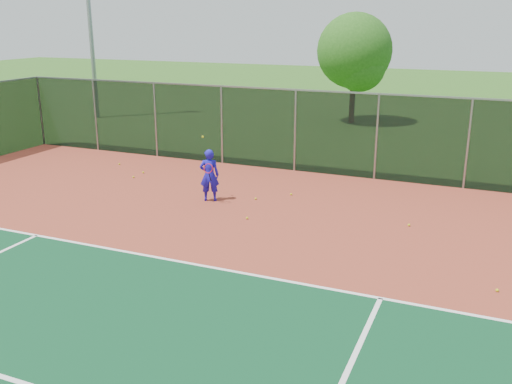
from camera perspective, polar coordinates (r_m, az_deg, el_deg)
ground at (r=10.08m, az=-2.83°, el=-15.93°), size 120.00×120.00×0.00m
court_apron at (r=11.65m, az=1.51°, el=-10.98°), size 30.00×20.00×0.02m
fence_back at (r=20.33m, az=11.98°, el=5.50°), size 30.00×0.06×3.03m
tennis_player at (r=17.65m, az=-4.68°, el=1.69°), size 0.70×0.71×2.02m
practice_ball_0 at (r=20.81m, az=-12.15°, el=1.48°), size 0.07×0.07×0.07m
practice_ball_1 at (r=22.83m, az=-13.51°, el=2.75°), size 0.07×0.07×0.07m
practice_ball_3 at (r=16.17m, az=-0.90°, el=-2.62°), size 0.07×0.07×0.07m
practice_ball_4 at (r=21.38m, az=-11.22°, el=1.95°), size 0.07×0.07×0.07m
practice_ball_5 at (r=16.18m, az=15.05°, el=-3.20°), size 0.07×0.07×0.07m
practice_ball_6 at (r=18.38m, az=3.53°, el=-0.22°), size 0.07×0.07×0.07m
practice_ball_7 at (r=17.89m, az=-0.03°, el=-0.66°), size 0.07×0.07×0.07m
practice_ball_8 at (r=13.03m, az=22.97°, el=-9.03°), size 0.07×0.07×0.07m
tree_back_left at (r=31.42m, az=9.96°, el=13.39°), size 3.97×3.97×5.84m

